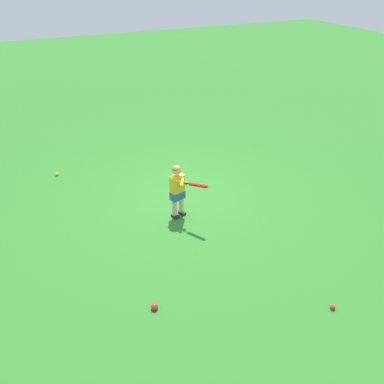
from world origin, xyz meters
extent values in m
plane|color=#2D7528|center=(0.00, 0.00, 0.00)|extent=(40.00, 40.00, 0.00)
cube|color=#232328|center=(0.53, -0.28, 0.03)|extent=(0.17, 0.13, 0.05)
cylinder|color=#DBB28E|center=(0.51, -0.29, 0.21)|extent=(0.09, 0.09, 0.34)
cube|color=#232328|center=(0.57, -0.44, 0.03)|extent=(0.17, 0.13, 0.05)
cylinder|color=#DBB28E|center=(0.55, -0.45, 0.21)|extent=(0.09, 0.09, 0.34)
cube|color=#2856A8|center=(0.53, -0.37, 0.46)|extent=(0.22, 0.30, 0.16)
cube|color=yellow|center=(0.53, -0.37, 0.71)|extent=(0.21, 0.28, 0.34)
sphere|color=#DBB28E|center=(0.53, -0.37, 1.00)|extent=(0.17, 0.17, 0.17)
ellipsoid|color=olive|center=(0.52, -0.37, 1.02)|extent=(0.21, 0.21, 0.11)
sphere|color=red|center=(0.66, -0.33, 0.80)|extent=(0.04, 0.04, 0.04)
cylinder|color=black|center=(0.74, -0.28, 0.81)|extent=(0.13, 0.10, 0.05)
cylinder|color=red|center=(0.94, -0.14, 0.85)|extent=(0.32, 0.25, 0.11)
sphere|color=red|center=(1.07, -0.05, 0.87)|extent=(0.07, 0.07, 0.07)
cylinder|color=yellow|center=(0.62, -0.31, 0.81)|extent=(0.30, 0.20, 0.14)
cylinder|color=yellow|center=(0.64, -0.37, 0.81)|extent=(0.21, 0.30, 0.14)
sphere|color=red|center=(2.50, -1.57, 0.05)|extent=(0.10, 0.10, 0.10)
sphere|color=red|center=(3.57, 0.73, 0.04)|extent=(0.07, 0.07, 0.07)
sphere|color=yellow|center=(-2.07, -2.28, 0.04)|extent=(0.07, 0.07, 0.07)
camera|label=1|loc=(6.05, -2.62, 4.27)|focal=35.21mm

